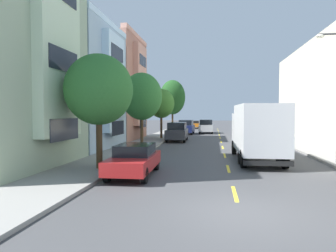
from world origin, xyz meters
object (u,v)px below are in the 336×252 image
at_px(street_tree_second, 142,96).
at_px(delivery_box_truck, 257,129).
at_px(street_tree_nearest, 99,90).
at_px(parked_suv_charcoal, 177,132).
at_px(parked_sedan_red, 134,159).
at_px(parked_sedan_orange, 195,124).
at_px(street_lamp, 336,87).
at_px(moving_silver_sedan, 206,126).
at_px(street_tree_third, 161,104).
at_px(parked_suv_navy, 186,127).
at_px(street_tree_farthest, 172,97).
at_px(parked_hatchback_sky, 240,124).

relative_size(street_tree_second, delivery_box_truck, 0.79).
bearing_deg(street_tree_nearest, delivery_box_truck, 27.59).
distance_m(parked_suv_charcoal, parked_sedan_red, 17.44).
xyz_separation_m(delivery_box_truck, parked_sedan_orange, (-6.07, 39.47, -1.16)).
height_order(street_lamp, parked_sedan_orange, street_lamp).
bearing_deg(street_tree_second, moving_silver_sedan, 77.35).
bearing_deg(street_tree_third, parked_suv_navy, 77.32).
bearing_deg(delivery_box_truck, street_tree_second, 148.75).
relative_size(street_tree_second, parked_suv_charcoal, 1.23).
height_order(street_tree_third, street_tree_farthest, street_tree_farthest).
xyz_separation_m(street_tree_second, moving_silver_sedan, (4.60, 20.49, -3.21)).
bearing_deg(street_lamp, parked_sedan_red, -156.52).
relative_size(parked_suv_charcoal, parked_sedan_orange, 1.07).
relative_size(street_tree_nearest, street_tree_farthest, 0.78).
xyz_separation_m(street_tree_farthest, parked_suv_navy, (1.96, -0.56, -4.06)).
distance_m(parked_sedan_orange, moving_silver_sedan, 14.22).
xyz_separation_m(street_tree_second, parked_sedan_orange, (2.13, 34.49, -3.45)).
distance_m(street_tree_farthest, parked_suv_navy, 4.55).
xyz_separation_m(parked_suv_navy, parked_sedan_orange, (0.17, 16.51, -0.24)).
bearing_deg(street_tree_farthest, parked_suv_charcoal, -80.04).
distance_m(delivery_box_truck, parked_sedan_red, 8.11).
height_order(street_tree_third, parked_sedan_orange, street_tree_third).
xyz_separation_m(street_tree_third, moving_silver_sedan, (4.60, 11.22, -2.93)).
xyz_separation_m(street_tree_third, parked_sedan_red, (2.01, -19.35, -3.16)).
bearing_deg(street_tree_nearest, parked_hatchback_sky, 76.99).
height_order(parked_hatchback_sky, moving_silver_sedan, moving_silver_sedan).
xyz_separation_m(parked_suv_charcoal, parked_sedan_red, (0.05, -17.44, -0.24)).
relative_size(street_tree_farthest, street_lamp, 1.01).
bearing_deg(parked_sedan_red, street_tree_second, 101.27).
bearing_deg(parked_sedan_orange, street_tree_farthest, -97.62).
xyz_separation_m(street_tree_third, parked_suv_charcoal, (1.96, -1.91, -2.93)).
bearing_deg(street_tree_second, parked_suv_charcoal, 75.07).
bearing_deg(parked_sedan_red, street_tree_third, 95.93).
height_order(street_lamp, parked_suv_navy, street_lamp).
bearing_deg(parked_suv_navy, parked_suv_charcoal, -89.99).
distance_m(street_lamp, parked_suv_navy, 25.97).
distance_m(street_tree_third, parked_suv_charcoal, 4.01).
bearing_deg(parked_hatchback_sky, street_tree_second, -106.10).
height_order(street_tree_farthest, delivery_box_truck, street_tree_farthest).
height_order(street_tree_nearest, parked_hatchback_sky, street_tree_nearest).
relative_size(parked_suv_charcoal, parked_hatchback_sky, 1.19).
bearing_deg(delivery_box_truck, street_tree_farthest, 109.23).
bearing_deg(street_lamp, street_tree_second, 155.69).
bearing_deg(delivery_box_truck, parked_sedan_red, -140.57).
distance_m(street_tree_farthest, parked_sedan_red, 29.00).
bearing_deg(parked_sedan_orange, street_tree_third, -94.84).
relative_size(street_lamp, moving_silver_sedan, 1.51).
height_order(parked_suv_navy, parked_sedan_orange, parked_suv_navy).
distance_m(street_tree_nearest, parked_suv_navy, 27.49).
bearing_deg(street_tree_second, street_tree_nearest, -90.00).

